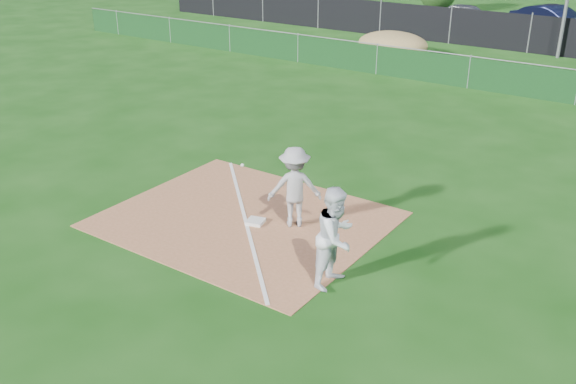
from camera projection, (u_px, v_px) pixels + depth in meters
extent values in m
plane|color=#12420E|center=(413.00, 120.00, 21.35)|extent=(90.00, 90.00, 0.00)
cube|color=#9C613E|center=(245.00, 219.00, 14.61)|extent=(6.00, 5.00, 0.02)
cube|color=white|center=(245.00, 219.00, 14.60)|extent=(5.01, 5.01, 0.01)
cube|color=black|center=(469.00, 73.00, 24.85)|extent=(44.00, 0.05, 1.20)
ellipsoid|color=olive|center=(393.00, 44.00, 30.08)|extent=(3.38, 2.60, 1.17)
cube|color=black|center=(530.00, 34.00, 30.71)|extent=(46.00, 0.04, 1.80)
cube|color=black|center=(554.00, 37.00, 34.82)|extent=(46.00, 9.00, 0.01)
cube|color=silver|center=(255.00, 221.00, 14.40)|extent=(0.45, 0.45, 0.08)
imported|color=#A9A9AB|center=(295.00, 187.00, 13.98)|extent=(1.35, 1.26, 1.83)
sphere|color=white|center=(242.00, 165.00, 14.19)|extent=(0.08, 0.08, 0.08)
imported|color=white|center=(336.00, 237.00, 11.78)|extent=(0.75, 0.96, 1.97)
imported|color=#AAACB2|center=(467.00, 15.00, 37.29)|extent=(3.96, 1.73, 1.33)
imported|color=black|center=(554.00, 21.00, 34.71)|extent=(5.05, 3.40, 1.57)
cylinder|color=#382316|center=(437.00, 5.00, 42.73)|extent=(0.24, 0.24, 0.89)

